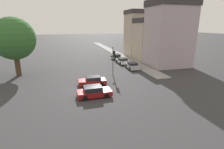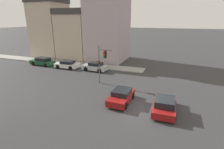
% 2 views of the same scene
% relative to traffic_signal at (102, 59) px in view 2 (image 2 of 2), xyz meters
% --- Properties ---
extents(ground_plane, '(300.00, 300.00, 0.00)m').
position_rel_traffic_signal_xyz_m(ground_plane, '(-5.00, -6.18, -3.16)').
color(ground_plane, '#333335').
extents(sidewalk_strip, '(2.67, 60.00, 0.13)m').
position_rel_traffic_signal_xyz_m(sidewalk_strip, '(7.29, 25.90, -3.09)').
color(sidewalk_strip, gray).
rests_on(sidewalk_strip, ground_plane).
extents(rowhouse_backdrop, '(8.32, 19.93, 13.02)m').
position_rel_traffic_signal_xyz_m(rowhouse_backdrop, '(12.52, 9.99, 2.84)').
color(rowhouse_backdrop, '#B29EA8').
rests_on(rowhouse_backdrop, ground_plane).
extents(traffic_signal, '(0.54, 1.89, 4.83)m').
position_rel_traffic_signal_xyz_m(traffic_signal, '(0.00, 0.00, 0.00)').
color(traffic_signal, '#515456').
rests_on(traffic_signal, ground_plane).
extents(crossing_car_0, '(3.88, 1.99, 1.28)m').
position_rel_traffic_signal_xyz_m(crossing_car_0, '(-4.20, -3.93, -2.55)').
color(crossing_car_0, maroon).
rests_on(crossing_car_0, ground_plane).
extents(crossing_car_1, '(4.07, 2.07, 1.32)m').
position_rel_traffic_signal_xyz_m(crossing_car_1, '(-4.70, -8.13, -2.54)').
color(crossing_car_1, maroon).
rests_on(crossing_car_1, ground_plane).
extents(parked_car_0, '(1.93, 3.94, 1.37)m').
position_rel_traffic_signal_xyz_m(parked_car_0, '(4.77, 3.33, -2.50)').
color(parked_car_0, '#B7B7BC').
rests_on(parked_car_0, ground_plane).
extents(parked_car_1, '(2.02, 4.00, 1.28)m').
position_rel_traffic_signal_xyz_m(parked_car_1, '(4.53, 8.42, -2.54)').
color(parked_car_1, silver).
rests_on(parked_car_1, ground_plane).
extents(parked_car_2, '(1.99, 4.52, 1.38)m').
position_rel_traffic_signal_xyz_m(parked_car_2, '(4.70, 13.70, -2.50)').
color(parked_car_2, '#194728').
rests_on(parked_car_2, ground_plane).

